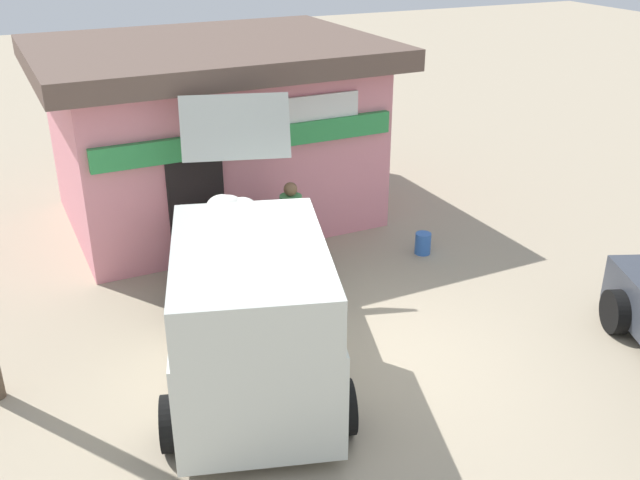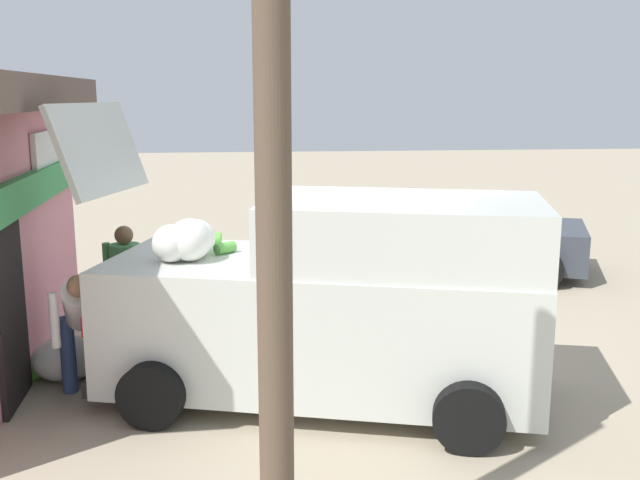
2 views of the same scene
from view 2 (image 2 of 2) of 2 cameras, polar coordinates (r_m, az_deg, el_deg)
name	(u,v)px [view 2 (image 2 of 2)]	position (r m, az deg, el deg)	size (l,w,h in m)	color
ground_plane	(351,349)	(8.84, 2.49, -8.52)	(60.00, 60.00, 0.00)	tan
delivery_van	(335,301)	(7.17, 1.22, -4.82)	(2.93, 4.79, 2.92)	silver
parked_sedan	(458,234)	(12.85, 10.75, 0.45)	(3.29, 4.57, 1.29)	#383D47
vendor_standing	(126,282)	(8.64, -14.95, -3.21)	(0.44, 0.53, 1.55)	navy
customer_bending	(82,319)	(7.61, -18.14, -5.90)	(0.74, 0.60, 1.35)	navy
unloaded_banana_pile	(67,359)	(8.34, -19.21, -8.80)	(0.84, 0.89, 0.48)	silver
paint_bucket	(166,289)	(10.99, -11.96, -3.75)	(0.27, 0.27, 0.36)	blue
utility_pole	(274,200)	(3.91, -3.66, 3.12)	(0.20, 0.20, 4.91)	brown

